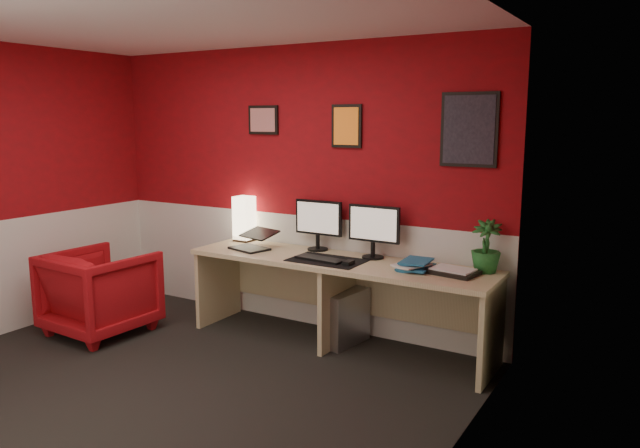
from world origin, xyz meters
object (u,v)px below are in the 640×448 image
at_px(laptop, 249,237).
at_px(monitor_left, 318,217).
at_px(pc_tower, 345,317).
at_px(armchair, 100,292).
at_px(zen_tray, 453,272).
at_px(monitor_right, 373,223).
at_px(shoji_lamp, 244,220).
at_px(potted_plant, 486,246).
at_px(desk, 338,303).

height_order(laptop, monitor_left, monitor_left).
height_order(pc_tower, armchair, armchair).
height_order(zen_tray, pc_tower, zen_tray).
xyz_separation_m(monitor_left, armchair, (-1.61, -1.02, -0.65)).
bearing_deg(monitor_right, pc_tower, -144.91).
bearing_deg(monitor_left, shoji_lamp, -179.66).
distance_m(laptop, armchair, 1.39).
bearing_deg(shoji_lamp, potted_plant, -0.46).
bearing_deg(laptop, armchair, -130.98).
bearing_deg(monitor_left, laptop, -151.04).
relative_size(desk, armchair, 3.22).
xyz_separation_m(laptop, armchair, (-1.08, -0.73, -0.47)).
relative_size(desk, pc_tower, 5.78).
relative_size(laptop, potted_plant, 0.84).
xyz_separation_m(desk, laptop, (-0.86, -0.06, 0.47)).
xyz_separation_m(desk, potted_plant, (1.14, 0.21, 0.56)).
bearing_deg(zen_tray, potted_plant, 43.18).
bearing_deg(desk, potted_plant, 10.30).
distance_m(potted_plant, armchair, 3.29).
bearing_deg(monitor_left, armchair, -147.54).
xyz_separation_m(potted_plant, pc_tower, (-1.11, -0.14, -0.70)).
bearing_deg(zen_tray, laptop, -177.09).
relative_size(monitor_left, pc_tower, 1.29).
relative_size(zen_tray, armchair, 0.43).
height_order(desk, shoji_lamp, shoji_lamp).
bearing_deg(zen_tray, armchair, -164.11).
bearing_deg(shoji_lamp, zen_tray, -5.33).
relative_size(laptop, zen_tray, 0.94).
xyz_separation_m(shoji_lamp, armchair, (-0.81, -1.02, -0.56)).
bearing_deg(pc_tower, desk, -109.67).
bearing_deg(shoji_lamp, pc_tower, -7.88).
bearing_deg(shoji_lamp, laptop, -46.47).
xyz_separation_m(shoji_lamp, potted_plant, (2.27, -0.02, -0.00)).
relative_size(monitor_left, monitor_right, 1.00).
relative_size(desk, monitor_right, 4.48).
bearing_deg(potted_plant, pc_tower, -172.67).
bearing_deg(pc_tower, monitor_right, 43.41).
distance_m(zen_tray, potted_plant, 0.31).
height_order(shoji_lamp, potted_plant, shoji_lamp).
bearing_deg(monitor_right, zen_tray, -12.54).
relative_size(shoji_lamp, laptop, 1.21).
relative_size(desk, laptop, 7.88).
bearing_deg(laptop, potted_plant, 22.59).
bearing_deg(laptop, desk, 18.99).
xyz_separation_m(monitor_left, pc_tower, (0.36, -0.17, -0.80)).
distance_m(shoji_lamp, armchair, 1.42).
height_order(monitor_right, potted_plant, monitor_right).
distance_m(desk, zen_tray, 1.03).
relative_size(desk, potted_plant, 6.62).
distance_m(desk, potted_plant, 1.29).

